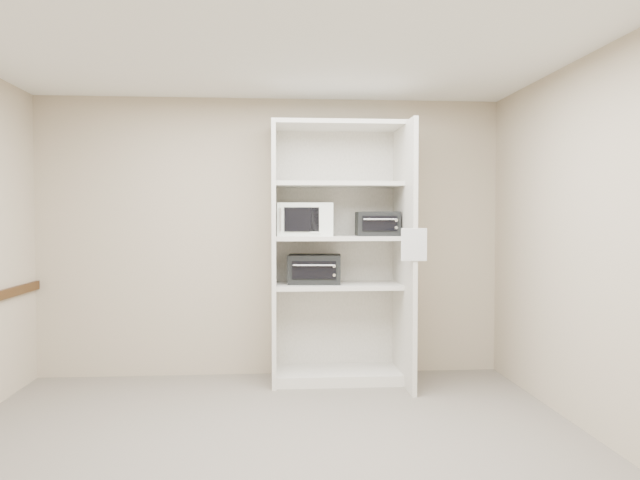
{
  "coord_description": "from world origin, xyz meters",
  "views": [
    {
      "loc": [
        0.01,
        -4.12,
        1.53
      ],
      "look_at": [
        0.43,
        1.4,
        1.34
      ],
      "focal_mm": 35.0,
      "sensor_mm": 36.0,
      "label": 1
    }
  ],
  "objects": [
    {
      "name": "wall_right",
      "position": [
        2.25,
        0.0,
        1.35
      ],
      "size": [
        0.02,
        4.0,
        2.7
      ],
      "primitive_type": "cube",
      "color": "tan",
      "rests_on": "ground"
    },
    {
      "name": "paper_sign",
      "position": [
        1.2,
        1.07,
        1.31
      ],
      "size": [
        0.21,
        0.03,
        0.27
      ],
      "primitive_type": "cube",
      "rotation": [
        0.0,
        0.0,
        -0.1
      ],
      "color": "white",
      "rests_on": "shelving_unit"
    },
    {
      "name": "wall_front",
      "position": [
        0.0,
        -2.0,
        1.35
      ],
      "size": [
        4.5,
        0.02,
        2.7
      ],
      "primitive_type": "cube",
      "color": "tan",
      "rests_on": "ground"
    },
    {
      "name": "shelving_unit",
      "position": [
        0.67,
        1.7,
        1.13
      ],
      "size": [
        1.24,
        0.92,
        2.42
      ],
      "color": "white",
      "rests_on": "floor"
    },
    {
      "name": "toaster_oven_upper",
      "position": [
        0.99,
        1.66,
        1.48
      ],
      "size": [
        0.4,
        0.3,
        0.23
      ],
      "primitive_type": "cube",
      "rotation": [
        0.0,
        0.0,
        -0.03
      ],
      "color": "black",
      "rests_on": "shelving_unit"
    },
    {
      "name": "floor",
      "position": [
        0.0,
        0.0,
        0.0
      ],
      "size": [
        4.5,
        4.0,
        0.01
      ],
      "primitive_type": "cube",
      "color": "#5F5B4F",
      "rests_on": "ground"
    },
    {
      "name": "wall_back",
      "position": [
        0.0,
        2.0,
        1.35
      ],
      "size": [
        4.5,
        0.02,
        2.7
      ],
      "primitive_type": "cube",
      "color": "tan",
      "rests_on": "ground"
    },
    {
      "name": "microwave",
      "position": [
        0.32,
        1.74,
        1.52
      ],
      "size": [
        0.55,
        0.44,
        0.31
      ],
      "primitive_type": "cube",
      "rotation": [
        0.0,
        0.0,
        -0.1
      ],
      "color": "white",
      "rests_on": "shelving_unit"
    },
    {
      "name": "ceiling",
      "position": [
        0.0,
        0.0,
        2.7
      ],
      "size": [
        4.5,
        4.0,
        0.01
      ],
      "primitive_type": "cube",
      "color": "white"
    },
    {
      "name": "toaster_oven_lower",
      "position": [
        0.4,
        1.73,
        1.06
      ],
      "size": [
        0.52,
        0.41,
        0.27
      ],
      "primitive_type": "cube",
      "rotation": [
        0.0,
        0.0,
        -0.09
      ],
      "color": "black",
      "rests_on": "shelving_unit"
    }
  ]
}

